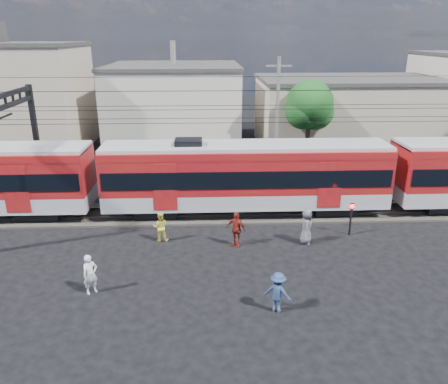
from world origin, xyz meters
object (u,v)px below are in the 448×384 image
Objects in this scene: crossing_signal at (351,213)px; pedestrian_c at (278,292)px; pedestrian_a at (90,274)px; commuter_train at (249,174)px.

pedestrian_c is at bearing -126.53° from crossing_signal.
pedestrian_a is 0.95× the size of crossing_signal.
crossing_signal reaches higher than pedestrian_a.
pedestrian_a is 1.02× the size of pedestrian_c.
crossing_signal is (5.01, -3.13, -1.18)m from commuter_train.
pedestrian_c is at bearing -89.04° from commuter_train.
pedestrian_a is (-7.17, -8.08, -1.56)m from commuter_train.
commuter_train is 30.76× the size of pedestrian_c.
crossing_signal reaches higher than pedestrian_c.
crossing_signal is (12.18, 4.96, 0.39)m from pedestrian_a.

